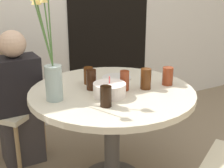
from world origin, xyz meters
The scene contains 13 objects.
doorway_panel centered at (0.59, 1.11, 1.02)m, with size 0.90×0.01×2.05m.
dining_table centered at (0.00, 0.00, 0.59)m, with size 1.10×1.10×0.72m.
chair_near_front centered at (-0.59, 0.73, 0.51)m, with size 0.56×0.56×0.91m.
birthday_cake centered at (-0.07, -0.09, 0.76)m, with size 0.20×0.20×0.13m.
flower_vase centered at (-0.40, 0.04, 0.98)m, with size 0.18×0.23×0.78m.
side_plate centered at (0.15, 0.20, 0.72)m, with size 0.22×0.22×0.01m.
drink_glass_0 centered at (-0.08, 0.19, 0.78)m, with size 0.07×0.07×0.12m.
drink_glass_1 centered at (-0.17, -0.22, 0.78)m, with size 0.07×0.07×0.12m.
drink_glass_2 centered at (-0.12, 0.07, 0.79)m, with size 0.07×0.07×0.14m.
drink_glass_3 centered at (0.21, -0.09, 0.79)m, with size 0.07×0.07×0.14m.
drink_glass_4 centered at (0.39, -0.10, 0.78)m, with size 0.07×0.07×0.12m.
drink_glass_5 centered at (0.07, -0.04, 0.78)m, with size 0.06×0.06×0.13m.
person_guest centered at (-0.49, 0.60, 0.50)m, with size 0.34×0.24×1.07m.
Camera 1 is at (-0.94, -1.69, 1.43)m, focal length 50.00 mm.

